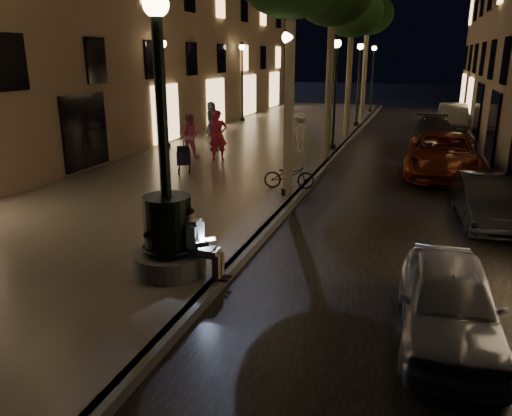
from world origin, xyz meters
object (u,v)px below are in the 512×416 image
at_px(lamp_curb_d, 373,69).
at_px(pedestrian_white, 300,133).
at_px(pedestrian_pink, 189,136).
at_px(lamp_left_c, 242,71).
at_px(bicycle, 289,176).
at_px(car_rear, 434,132).
at_px(seated_man_laptop, 198,240).
at_px(pedestrian_blue, 215,130).
at_px(pedestrian_dark, 211,119).
at_px(lamp_curb_b, 335,78).
at_px(lamp_curb_c, 359,72).
at_px(car_second, 487,201).
at_px(tree_far, 368,15).
at_px(car_third, 442,155).
at_px(pedestrian_red, 218,135).
at_px(car_front, 449,302).
at_px(lamp_curb_a, 288,91).
at_px(stroller, 184,157).
at_px(tree_third, 352,13).
at_px(car_fifth, 453,116).
at_px(lamp_left_b, 164,78).
at_px(fountain_lamppost, 168,221).

distance_m(lamp_curb_d, pedestrian_white, 17.47).
distance_m(pedestrian_pink, pedestrian_white, 4.66).
height_order(lamp_left_c, bicycle, lamp_left_c).
bearing_deg(car_rear, seated_man_laptop, -107.73).
relative_size(pedestrian_blue, pedestrian_dark, 1.01).
bearing_deg(pedestrian_dark, lamp_curb_b, -101.89).
height_order(lamp_curb_b, lamp_curb_c, same).
xyz_separation_m(car_second, pedestrian_dark, (-12.04, 10.22, 0.45)).
xyz_separation_m(tree_far, car_third, (4.40, -13.00, -5.68)).
xyz_separation_m(lamp_left_c, car_second, (12.55, -16.36, -2.62)).
distance_m(pedestrian_pink, pedestrian_blue, 1.81).
bearing_deg(car_second, pedestrian_red, 149.63).
bearing_deg(car_front, lamp_curb_a, 120.92).
bearing_deg(pedestrian_pink, tree_far, -118.17).
distance_m(seated_man_laptop, bicycle, 6.77).
height_order(stroller, car_second, stroller).
bearing_deg(tree_third, car_front, -76.91).
height_order(lamp_left_c, pedestrian_red, lamp_left_c).
bearing_deg(pedestrian_blue, pedestrian_red, -26.35).
relative_size(lamp_curb_b, car_fifth, 1.11).
relative_size(lamp_curb_d, pedestrian_red, 2.45).
distance_m(tree_third, lamp_left_b, 9.74).
relative_size(lamp_curb_b, lamp_curb_d, 1.00).
height_order(lamp_left_c, pedestrian_white, lamp_left_c).
bearing_deg(fountain_lamppost, pedestrian_white, 92.22).
xyz_separation_m(tree_third, lamp_left_c, (-7.10, 4.00, -2.90)).
xyz_separation_m(tree_far, lamp_curb_d, (-0.08, 6.00, -3.20)).
bearing_deg(lamp_left_c, lamp_curb_c, 0.00).
distance_m(seated_man_laptop, car_third, 11.91).
xyz_separation_m(tree_far, bicycle, (-0.18, -17.23, -5.82)).
xyz_separation_m(lamp_curb_d, car_fifth, (5.41, -5.74, -2.52)).
distance_m(lamp_curb_a, pedestrian_dark, 12.06).
distance_m(stroller, car_second, 9.85).
bearing_deg(lamp_left_b, seated_man_laptop, -59.70).
bearing_deg(lamp_left_b, lamp_curb_b, 15.73).
height_order(lamp_curb_b, pedestrian_pink, lamp_curb_b).
bearing_deg(car_fifth, lamp_curb_c, -159.93).
height_order(fountain_lamppost, car_rear, fountain_lamppost).
height_order(car_second, car_third, car_third).
distance_m(lamp_curb_b, lamp_curb_c, 8.00).
bearing_deg(tree_far, pedestrian_dark, -129.37).
bearing_deg(lamp_left_b, car_front, -47.64).
xyz_separation_m(car_third, pedestrian_white, (-5.68, 1.71, 0.29)).
distance_m(lamp_left_c, stroller, 14.79).
relative_size(fountain_lamppost, tree_third, 0.72).
bearing_deg(fountain_lamppost, car_third, 64.77).
distance_m(car_third, pedestrian_red, 8.39).
height_order(fountain_lamppost, pedestrian_white, fountain_lamppost).
xyz_separation_m(pedestrian_pink, pedestrian_dark, (-1.40, 5.54, -0.02)).
relative_size(lamp_curb_d, car_front, 1.34).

